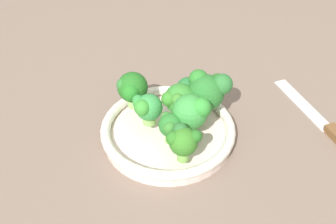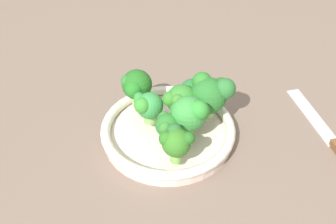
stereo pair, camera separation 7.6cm
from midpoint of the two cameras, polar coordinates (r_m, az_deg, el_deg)
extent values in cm
cube|color=#766356|center=(82.43, -4.59, -3.26)|extent=(130.00, 130.00, 2.50)
cylinder|color=silver|center=(79.53, -2.73, -3.16)|extent=(23.68, 23.68, 1.47)
torus|color=silver|center=(78.42, -2.77, -2.29)|extent=(24.66, 24.66, 1.80)
cylinder|color=#97CE69|center=(78.86, -1.18, -0.03)|extent=(2.70, 2.70, 2.17)
sphere|color=#34812F|center=(76.99, -1.21, 1.64)|extent=(5.69, 5.69, 5.69)
sphere|color=#3A7A2B|center=(74.74, -1.62, 1.54)|extent=(2.40, 2.40, 2.40)
sphere|color=#2C7B29|center=(75.59, -0.75, 1.20)|extent=(2.45, 2.45, 2.45)
sphere|color=#337C28|center=(75.82, -2.72, 1.62)|extent=(2.81, 2.81, 2.81)
cylinder|color=#7DB653|center=(75.28, -0.03, -2.07)|extent=(1.91, 1.91, 2.76)
sphere|color=green|center=(73.03, -0.03, -0.10)|extent=(6.20, 6.20, 6.20)
sphere|color=green|center=(71.46, 1.38, 0.47)|extent=(3.43, 3.43, 3.43)
sphere|color=green|center=(72.35, 1.65, 0.36)|extent=(3.14, 3.14, 3.14)
cylinder|color=#84B95B|center=(77.87, -5.28, -0.94)|extent=(2.46, 2.46, 1.97)
sphere|color=#348D41|center=(76.21, -5.39, 0.51)|extent=(4.88, 4.88, 4.88)
sphere|color=#2E823A|center=(75.96, -6.85, 1.36)|extent=(2.03, 2.03, 2.03)
sphere|color=#378E31|center=(74.67, -6.33, 0.44)|extent=(2.91, 2.91, 2.91)
sphere|color=#318D38|center=(75.77, -6.79, 1.07)|extent=(2.07, 2.07, 2.07)
cylinder|color=#90CD68|center=(81.60, -7.27, 1.42)|extent=(2.29, 2.29, 2.62)
sphere|color=#22661F|center=(79.68, -7.45, 3.19)|extent=(5.69, 5.69, 5.69)
sphere|color=#2C6F2D|center=(79.10, -8.67, 3.48)|extent=(2.60, 2.60, 2.60)
sphere|color=#227421|center=(77.97, -7.77, 2.52)|extent=(3.34, 3.34, 3.34)
cylinder|color=#7CB555|center=(79.47, 2.20, 0.51)|extent=(2.17, 2.17, 2.59)
sphere|color=#276E2A|center=(77.30, 2.26, 2.49)|extent=(6.68, 6.68, 6.68)
sphere|color=#29671F|center=(78.29, 3.71, 4.05)|extent=(3.18, 3.18, 3.18)
sphere|color=#2B7031|center=(76.55, 4.41, 3.58)|extent=(3.80, 3.80, 3.80)
sphere|color=#2C7A2A|center=(77.46, 1.27, 4.27)|extent=(3.59, 3.59, 3.59)
cylinder|color=#83C255|center=(70.73, -1.07, -5.71)|extent=(1.97, 1.97, 2.46)
sphere|color=#347823|center=(68.76, -1.10, -4.10)|extent=(4.76, 4.76, 4.76)
sphere|color=#2B7121|center=(68.06, -2.43, -3.67)|extent=(2.49, 2.49, 2.49)
sphere|color=#29662D|center=(68.88, -1.49, -2.59)|extent=(2.59, 2.59, 2.59)
sphere|color=#256620|center=(67.88, 0.51, -3.35)|extent=(2.11, 2.11, 2.11)
cylinder|color=#86CC5F|center=(81.54, -0.02, 1.54)|extent=(2.06, 2.06, 2.13)
sphere|color=#266E32|center=(79.97, -0.02, 2.96)|extent=(4.55, 4.55, 4.55)
sphere|color=#2E6D20|center=(80.24, 0.70, 3.96)|extent=(2.08, 2.08, 2.08)
sphere|color=#2A6F2E|center=(77.93, -0.64, 2.88)|extent=(2.17, 2.17, 2.17)
cylinder|color=#92CB5B|center=(73.86, -2.58, -3.34)|extent=(2.02, 2.02, 2.37)
sphere|color=#29732B|center=(72.13, -2.64, -1.88)|extent=(4.17, 4.17, 4.17)
sphere|color=#34792D|center=(70.61, -2.82, -2.27)|extent=(2.26, 2.26, 2.26)
sphere|color=#33772D|center=(72.54, -3.18, -0.86)|extent=(2.08, 2.08, 2.08)
cube|color=silver|center=(90.56, 15.04, 1.15)|extent=(4.58, 17.19, 0.40)
camera|label=1|loc=(0.04, -92.86, -2.43)|focal=45.96mm
camera|label=2|loc=(0.04, 87.14, 2.43)|focal=45.96mm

